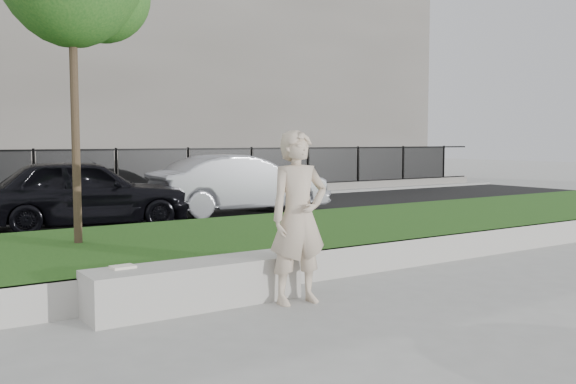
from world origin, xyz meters
TOP-DOWN VIEW (x-y plane):
  - ground at (0.00, 0.00)m, footprint 90.00×90.00m
  - grass_bank at (0.00, 3.00)m, footprint 34.00×4.00m
  - grass_kerb at (0.00, 1.04)m, footprint 34.00×0.08m
  - street at (0.00, 8.50)m, footprint 34.00×7.00m
  - far_pavement at (0.00, 13.00)m, footprint 34.00×3.00m
  - iron_fence at (0.00, 12.00)m, footprint 32.00×0.30m
  - stone_bench at (-1.37, 0.74)m, footprint 2.41×0.60m
  - man at (-0.33, 0.25)m, footprint 0.75×0.52m
  - book at (-2.14, 0.87)m, footprint 0.25×0.19m
  - car_dark at (-0.57, 7.63)m, footprint 4.48×2.39m
  - car_silver at (3.37, 8.10)m, footprint 4.45×1.76m

SIDE VIEW (x-z plane):
  - ground at x=0.00m, z-range 0.00..0.00m
  - street at x=0.00m, z-range 0.00..0.04m
  - far_pavement at x=0.00m, z-range 0.00..0.12m
  - grass_bank at x=0.00m, z-range 0.00..0.40m
  - grass_kerb at x=0.00m, z-range 0.00..0.40m
  - stone_bench at x=-1.37m, z-range 0.00..0.49m
  - book at x=-2.14m, z-range 0.49..0.52m
  - iron_fence at x=0.00m, z-range -0.21..1.29m
  - car_silver at x=3.37m, z-range 0.04..1.48m
  - car_dark at x=-0.57m, z-range 0.04..1.49m
  - man at x=-0.33m, z-range 0.00..1.94m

